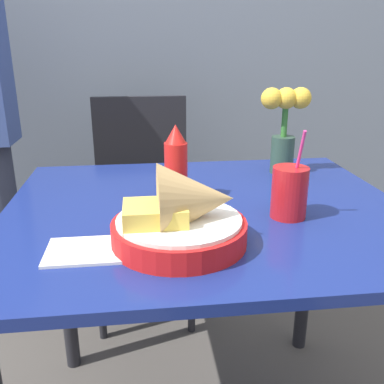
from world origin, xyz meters
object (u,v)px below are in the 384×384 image
at_px(ketchup_bottle, 176,164).
at_px(drink_cup, 289,194).
at_px(chair_far_window, 142,187).
at_px(flower_vase, 284,123).
at_px(food_basket, 185,217).

bearing_deg(ketchup_bottle, drink_cup, -31.44).
height_order(chair_far_window, ketchup_bottle, ketchup_bottle).
bearing_deg(flower_vase, drink_cup, -105.79).
xyz_separation_m(chair_far_window, food_basket, (0.08, -0.98, 0.26)).
bearing_deg(food_basket, ketchup_bottle, 88.76).
xyz_separation_m(food_basket, flower_vase, (0.35, 0.46, 0.10)).
bearing_deg(flower_vase, chair_far_window, 129.96).
bearing_deg(drink_cup, food_basket, -156.79).
height_order(chair_far_window, flower_vase, flower_vase).
height_order(chair_far_window, food_basket, chair_far_window).
relative_size(ketchup_bottle, flower_vase, 0.75).
xyz_separation_m(ketchup_bottle, drink_cup, (0.25, -0.15, -0.04)).
distance_m(food_basket, ketchup_bottle, 0.26).
bearing_deg(food_basket, chair_far_window, 94.76).
distance_m(drink_cup, flower_vase, 0.38).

